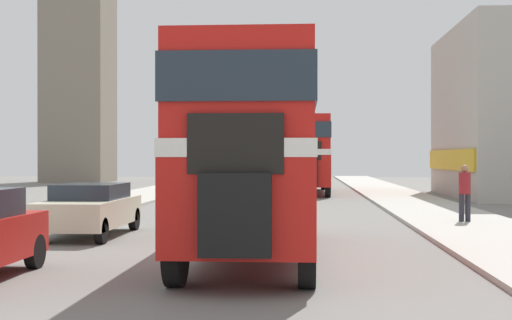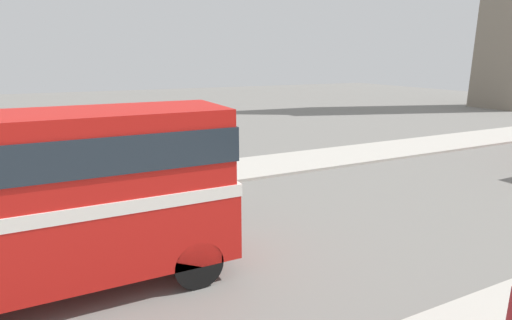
{
  "view_description": "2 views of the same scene",
  "coord_description": "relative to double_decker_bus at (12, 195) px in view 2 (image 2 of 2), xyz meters",
  "views": [
    {
      "loc": [
        1.87,
        -15.08,
        2.09
      ],
      "look_at": [
        0.87,
        -0.15,
        2.03
      ],
      "focal_mm": 50.0,
      "sensor_mm": 36.0,
      "label": 1
    },
    {
      "loc": [
        9.88,
        0.91,
        5.1
      ],
      "look_at": [
        0.0,
        5.73,
        2.31
      ],
      "focal_mm": 28.0,
      "sensor_mm": 36.0,
      "label": 2
    }
  ],
  "objects": [
    {
      "name": "sidewalk_left",
      "position": [
        -7.62,
        0.17,
        -2.37
      ],
      "size": [
        3.5,
        120.0,
        0.12
      ],
      "color": "#B7B2A8",
      "rests_on": "ground_plane"
    },
    {
      "name": "ground_plane",
      "position": [
        -0.87,
        0.17,
        -2.43
      ],
      "size": [
        120.0,
        120.0,
        0.0
      ],
      "primitive_type": "plane",
      "color": "slate"
    },
    {
      "name": "double_decker_bus",
      "position": [
        0.0,
        0.0,
        0.0
      ],
      "size": [
        2.41,
        9.23,
        4.05
      ],
      "color": "red",
      "rests_on": "ground_plane"
    },
    {
      "name": "car_parked_mid",
      "position": [
        -4.65,
        3.57,
        -1.7
      ],
      "size": [
        1.8,
        4.21,
        1.38
      ],
      "color": "beige",
      "rests_on": "ground_plane"
    }
  ]
}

